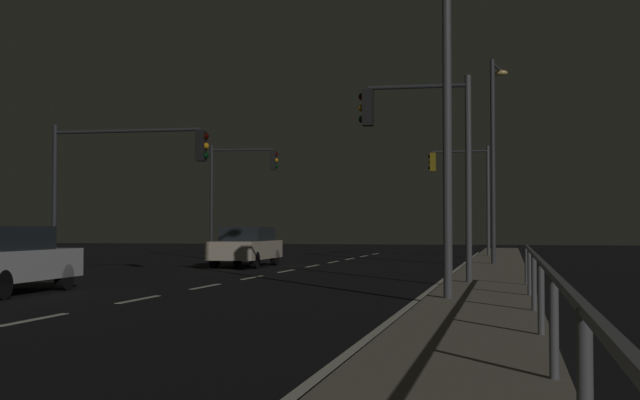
{
  "coord_description": "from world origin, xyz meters",
  "views": [
    {
      "loc": [
        7.73,
        -3.46,
        1.53
      ],
      "look_at": [
        -0.22,
        31.29,
        2.73
      ],
      "focal_mm": 46.69,
      "sensor_mm": 36.0,
      "label": 1
    }
  ],
  "objects_px": {
    "traffic_light_near_right": "(239,179)",
    "traffic_light_mid_left": "(463,180)",
    "car_oncoming": "(246,246)",
    "traffic_light_far_center": "(125,166)",
    "street_lamp_across_street": "(451,51)",
    "traffic_light_far_left": "(421,139)",
    "street_lamp_mid_block": "(494,143)",
    "car": "(1,259)"
  },
  "relations": [
    {
      "from": "traffic_light_far_center",
      "to": "street_lamp_across_street",
      "type": "bearing_deg",
      "value": -34.16
    },
    {
      "from": "traffic_light_near_right",
      "to": "traffic_light_far_center",
      "type": "height_order",
      "value": "traffic_light_near_right"
    },
    {
      "from": "traffic_light_far_center",
      "to": "street_lamp_mid_block",
      "type": "height_order",
      "value": "street_lamp_mid_block"
    },
    {
      "from": "traffic_light_mid_left",
      "to": "traffic_light_far_center",
      "type": "distance_m",
      "value": 21.15
    },
    {
      "from": "car",
      "to": "car_oncoming",
      "type": "relative_size",
      "value": 1.01
    },
    {
      "from": "car_oncoming",
      "to": "traffic_light_near_right",
      "type": "distance_m",
      "value": 8.44
    },
    {
      "from": "traffic_light_far_left",
      "to": "traffic_light_mid_left",
      "type": "xyz_separation_m",
      "value": [
        -0.1,
        21.51,
        0.17
      ]
    },
    {
      "from": "traffic_light_far_center",
      "to": "street_lamp_mid_block",
      "type": "xyz_separation_m",
      "value": [
        11.32,
        9.19,
        1.4
      ]
    },
    {
      "from": "traffic_light_far_left",
      "to": "traffic_light_near_right",
      "type": "distance_m",
      "value": 20.22
    },
    {
      "from": "traffic_light_near_right",
      "to": "traffic_light_far_left",
      "type": "bearing_deg",
      "value": -58.12
    },
    {
      "from": "traffic_light_near_right",
      "to": "street_lamp_mid_block",
      "type": "distance_m",
      "value": 13.48
    },
    {
      "from": "traffic_light_mid_left",
      "to": "car",
      "type": "bearing_deg",
      "value": -109.19
    },
    {
      "from": "traffic_light_mid_left",
      "to": "car_oncoming",
      "type": "bearing_deg",
      "value": -123.8
    },
    {
      "from": "traffic_light_near_right",
      "to": "street_lamp_across_street",
      "type": "height_order",
      "value": "street_lamp_across_street"
    },
    {
      "from": "car_oncoming",
      "to": "traffic_light_mid_left",
      "type": "distance_m",
      "value": 14.43
    },
    {
      "from": "car",
      "to": "traffic_light_near_right",
      "type": "relative_size",
      "value": 0.8
    },
    {
      "from": "traffic_light_far_left",
      "to": "street_lamp_mid_block",
      "type": "relative_size",
      "value": 0.67
    },
    {
      "from": "car_oncoming",
      "to": "car",
      "type": "bearing_deg",
      "value": -94.95
    },
    {
      "from": "traffic_light_far_center",
      "to": "street_lamp_across_street",
      "type": "xyz_separation_m",
      "value": [
        10.76,
        -7.3,
        1.62
      ]
    },
    {
      "from": "traffic_light_mid_left",
      "to": "street_lamp_mid_block",
      "type": "relative_size",
      "value": 0.7
    },
    {
      "from": "traffic_light_near_right",
      "to": "car",
      "type": "bearing_deg",
      "value": -86.03
    },
    {
      "from": "traffic_light_near_right",
      "to": "traffic_light_far_center",
      "type": "distance_m",
      "value": 14.57
    },
    {
      "from": "traffic_light_mid_left",
      "to": "traffic_light_far_center",
      "type": "xyz_separation_m",
      "value": [
        -9.55,
        -18.86,
        -0.51
      ]
    },
    {
      "from": "street_lamp_mid_block",
      "to": "traffic_light_far_left",
      "type": "bearing_deg",
      "value": -97.99
    },
    {
      "from": "traffic_light_far_left",
      "to": "street_lamp_mid_block",
      "type": "xyz_separation_m",
      "value": [
        1.66,
        11.83,
        1.06
      ]
    },
    {
      "from": "traffic_light_near_right",
      "to": "street_lamp_across_street",
      "type": "distance_m",
      "value": 24.84
    },
    {
      "from": "traffic_light_near_right",
      "to": "traffic_light_mid_left",
      "type": "relative_size",
      "value": 1.01
    },
    {
      "from": "traffic_light_far_left",
      "to": "traffic_light_near_right",
      "type": "xyz_separation_m",
      "value": [
        -10.68,
        17.17,
        0.08
      ]
    },
    {
      "from": "traffic_light_mid_left",
      "to": "street_lamp_across_street",
      "type": "relative_size",
      "value": 0.66
    },
    {
      "from": "traffic_light_far_left",
      "to": "traffic_light_far_center",
      "type": "xyz_separation_m",
      "value": [
        -9.66,
        2.64,
        -0.34
      ]
    },
    {
      "from": "traffic_light_far_left",
      "to": "street_lamp_across_street",
      "type": "height_order",
      "value": "street_lamp_across_street"
    },
    {
      "from": "traffic_light_far_left",
      "to": "traffic_light_near_right",
      "type": "height_order",
      "value": "traffic_light_near_right"
    },
    {
      "from": "car_oncoming",
      "to": "traffic_light_far_center",
      "type": "bearing_deg",
      "value": -103.54
    },
    {
      "from": "traffic_light_near_right",
      "to": "traffic_light_mid_left",
      "type": "bearing_deg",
      "value": 22.27
    },
    {
      "from": "traffic_light_far_left",
      "to": "street_lamp_mid_block",
      "type": "height_order",
      "value": "street_lamp_mid_block"
    },
    {
      "from": "traffic_light_near_right",
      "to": "street_lamp_across_street",
      "type": "xyz_separation_m",
      "value": [
        11.79,
        -21.83,
        1.21
      ]
    },
    {
      "from": "car_oncoming",
      "to": "street_lamp_mid_block",
      "type": "distance_m",
      "value": 10.61
    },
    {
      "from": "car",
      "to": "traffic_light_far_center",
      "type": "bearing_deg",
      "value": 93.84
    },
    {
      "from": "traffic_light_near_right",
      "to": "street_lamp_mid_block",
      "type": "relative_size",
      "value": 0.7
    },
    {
      "from": "traffic_light_mid_left",
      "to": "street_lamp_mid_block",
      "type": "xyz_separation_m",
      "value": [
        1.76,
        -9.67,
        0.89
      ]
    },
    {
      "from": "street_lamp_mid_block",
      "to": "street_lamp_across_street",
      "type": "relative_size",
      "value": 0.95
    },
    {
      "from": "traffic_light_near_right",
      "to": "street_lamp_mid_block",
      "type": "xyz_separation_m",
      "value": [
        12.34,
        -5.34,
        0.98
      ]
    }
  ]
}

